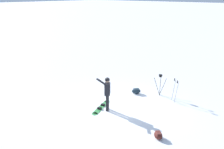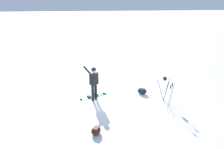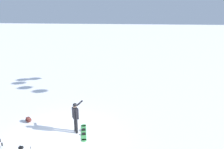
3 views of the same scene
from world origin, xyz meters
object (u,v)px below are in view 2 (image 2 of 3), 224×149
snowboarder (94,80)px  gear_bag_small (142,91)px  gear_bag_large (96,131)px  camera_tripod (165,84)px  ski_poles (171,93)px  snowboard (93,96)px

snowboarder → gear_bag_small: bearing=-177.1°
gear_bag_large → camera_tripod: camera_tripod is taller
camera_tripod → ski_poles: camera_tripod is taller
gear_bag_large → ski_poles: bearing=-162.0°
camera_tripod → ski_poles: size_ratio=1.01×
snowboard → ski_poles: size_ratio=1.39×
snowboarder → snowboard: size_ratio=1.02×
snowboarder → gear_bag_large: 3.42m
gear_bag_small → ski_poles: 2.34m
snowboard → gear_bag_large: 3.72m
snowboard → gear_bag_small: bearing=174.0°
snowboard → ski_poles: bearing=142.3°
camera_tripod → gear_bag_small: bearing=-57.5°
snowboard → ski_poles: 4.12m
snowboarder → gear_bag_large: snowboarder is taller
snowboard → gear_bag_large: gear_bag_large is taller
gear_bag_large → ski_poles: (-3.72, -1.21, 0.67)m
gear_bag_small → gear_bag_large: bearing=46.6°
camera_tripod → gear_bag_small: size_ratio=2.14×
snowboard → camera_tripod: 3.79m
snowboard → gear_bag_small: size_ratio=2.96×
snowboard → ski_poles: ski_poles is taller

